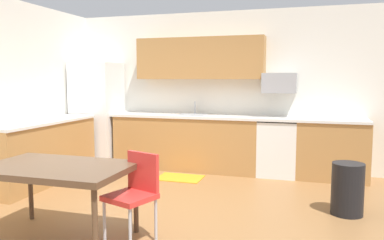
{
  "coord_description": "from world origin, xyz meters",
  "views": [
    {
      "loc": [
        1.53,
        -4.0,
        1.56
      ],
      "look_at": [
        0.0,
        1.0,
        1.0
      ],
      "focal_mm": 36.32,
      "sensor_mm": 36.0,
      "label": 1
    }
  ],
  "objects_px": {
    "oven_range": "(277,147)",
    "trash_bin": "(348,189)",
    "dining_table": "(57,171)",
    "chair_near_table": "(135,190)",
    "microwave": "(279,83)",
    "refrigerator": "(97,114)"
  },
  "relations": [
    {
      "from": "microwave",
      "to": "trash_bin",
      "type": "xyz_separation_m",
      "value": [
        0.93,
        -1.73,
        -1.19
      ]
    },
    {
      "from": "oven_range",
      "to": "microwave",
      "type": "height_order",
      "value": "microwave"
    },
    {
      "from": "refrigerator",
      "to": "chair_near_table",
      "type": "bearing_deg",
      "value": -53.9
    },
    {
      "from": "dining_table",
      "to": "microwave",
      "type": "bearing_deg",
      "value": 61.19
    },
    {
      "from": "microwave",
      "to": "chair_near_table",
      "type": "xyz_separation_m",
      "value": [
        -1.09,
        -3.11,
        -0.98
      ]
    },
    {
      "from": "dining_table",
      "to": "chair_near_table",
      "type": "bearing_deg",
      "value": 14.89
    },
    {
      "from": "refrigerator",
      "to": "microwave",
      "type": "distance_m",
      "value": 3.28
    },
    {
      "from": "refrigerator",
      "to": "microwave",
      "type": "relative_size",
      "value": 3.4
    },
    {
      "from": "dining_table",
      "to": "chair_near_table",
      "type": "relative_size",
      "value": 1.65
    },
    {
      "from": "refrigerator",
      "to": "oven_range",
      "type": "bearing_deg",
      "value": 1.42
    },
    {
      "from": "trash_bin",
      "to": "oven_range",
      "type": "bearing_deg",
      "value": 119.66
    },
    {
      "from": "microwave",
      "to": "chair_near_table",
      "type": "bearing_deg",
      "value": -109.29
    },
    {
      "from": "oven_range",
      "to": "trash_bin",
      "type": "xyz_separation_m",
      "value": [
        0.93,
        -1.63,
        -0.16
      ]
    },
    {
      "from": "chair_near_table",
      "to": "dining_table",
      "type": "bearing_deg",
      "value": -165.11
    },
    {
      "from": "refrigerator",
      "to": "oven_range",
      "type": "xyz_separation_m",
      "value": [
        3.22,
        0.08,
        -0.46
      ]
    },
    {
      "from": "refrigerator",
      "to": "microwave",
      "type": "xyz_separation_m",
      "value": [
        3.22,
        0.18,
        0.57
      ]
    },
    {
      "from": "oven_range",
      "to": "microwave",
      "type": "xyz_separation_m",
      "value": [
        0.0,
        0.1,
        1.03
      ]
    },
    {
      "from": "oven_range",
      "to": "microwave",
      "type": "relative_size",
      "value": 1.69
    },
    {
      "from": "microwave",
      "to": "trash_bin",
      "type": "distance_m",
      "value": 2.29
    },
    {
      "from": "refrigerator",
      "to": "chair_near_table",
      "type": "height_order",
      "value": "refrigerator"
    },
    {
      "from": "oven_range",
      "to": "chair_near_table",
      "type": "distance_m",
      "value": 3.2
    },
    {
      "from": "dining_table",
      "to": "trash_bin",
      "type": "relative_size",
      "value": 2.33
    }
  ]
}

